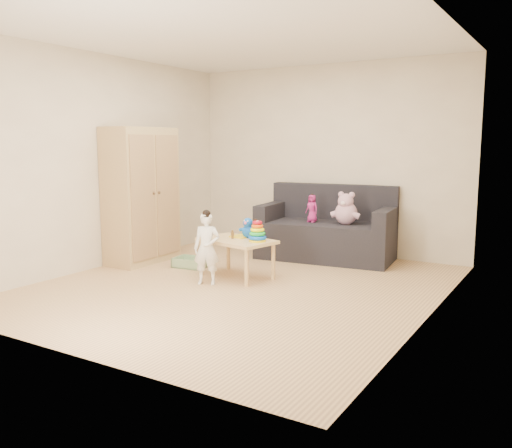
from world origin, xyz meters
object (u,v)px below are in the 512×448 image
Objects in this scene: wardrobe at (141,196)px; play_table at (237,258)px; sofa at (326,241)px; toddler at (207,249)px.

play_table is (1.51, -0.07, -0.64)m from wardrobe.
sofa is 2.06× the size of play_table.
wardrobe is 1.55m from toddler.
wardrobe is 1.64m from play_table.
toddler is at bearing -113.29° from sofa.
wardrobe is 2.23× the size of toddler.
toddler is (-0.58, -1.88, 0.14)m from sofa.
play_table is 1.09× the size of toddler.
wardrobe is 2.04× the size of play_table.
sofa reaches higher than play_table.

